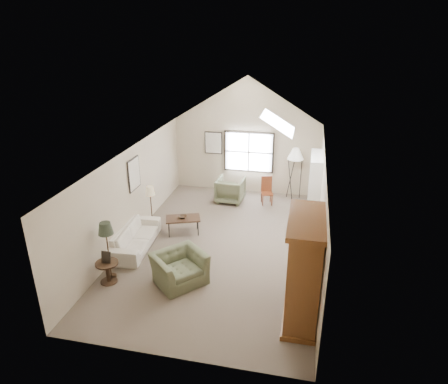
% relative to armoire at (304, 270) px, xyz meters
% --- Properties ---
extents(room_shell, '(5.01, 8.01, 4.00)m').
position_rel_armoire_xyz_m(room_shell, '(-2.18, 2.40, 2.11)').
color(room_shell, '#6C5C4D').
rests_on(room_shell, ground).
extents(window, '(1.72, 0.08, 1.42)m').
position_rel_armoire_xyz_m(window, '(-2.08, 6.36, 0.35)').
color(window, black).
rests_on(window, room_shell).
extents(skylight, '(0.80, 1.20, 0.52)m').
position_rel_armoire_xyz_m(skylight, '(-0.88, 3.30, 2.12)').
color(skylight, white).
rests_on(skylight, room_shell).
extents(wall_art, '(1.97, 3.71, 0.88)m').
position_rel_armoire_xyz_m(wall_art, '(-4.06, 4.34, 0.63)').
color(wall_art, black).
rests_on(wall_art, room_shell).
extents(armoire, '(0.60, 1.50, 2.20)m').
position_rel_armoire_xyz_m(armoire, '(0.00, 0.00, 0.00)').
color(armoire, brown).
rests_on(armoire, ground).
extents(tv_alcove, '(0.32, 1.30, 2.10)m').
position_rel_armoire_xyz_m(tv_alcove, '(0.16, 4.00, 0.05)').
color(tv_alcove, white).
rests_on(tv_alcove, ground).
extents(media_console, '(0.34, 1.18, 0.60)m').
position_rel_armoire_xyz_m(media_console, '(0.14, 4.00, -0.80)').
color(media_console, '#382316').
rests_on(media_console, ground).
extents(tv_panel, '(0.05, 0.90, 0.55)m').
position_rel_armoire_xyz_m(tv_panel, '(0.14, 4.00, -0.18)').
color(tv_panel, black).
rests_on(tv_panel, media_console).
extents(sofa, '(0.96, 2.13, 0.61)m').
position_rel_armoire_xyz_m(sofa, '(-4.38, 1.86, -0.80)').
color(sofa, beige).
rests_on(sofa, ground).
extents(armchair_near, '(1.46, 1.46, 0.72)m').
position_rel_armoire_xyz_m(armchair_near, '(-2.75, 0.62, -0.74)').
color(armchair_near, '#666B4B').
rests_on(armchair_near, ground).
extents(armchair_far, '(0.92, 0.95, 0.81)m').
position_rel_armoire_xyz_m(armchair_far, '(-2.52, 5.37, -0.69)').
color(armchair_far, '#5F6446').
rests_on(armchair_far, ground).
extents(coffee_table, '(1.07, 0.82, 0.48)m').
position_rel_armoire_xyz_m(coffee_table, '(-3.37, 2.87, -0.86)').
color(coffee_table, '#311A14').
rests_on(coffee_table, ground).
extents(bowl, '(0.29, 0.29, 0.06)m').
position_rel_armoire_xyz_m(bowl, '(-3.37, 2.87, -0.59)').
color(bowl, '#342315').
rests_on(bowl, coffee_table).
extents(side_table, '(0.56, 0.56, 0.52)m').
position_rel_armoire_xyz_m(side_table, '(-4.34, 0.26, -0.84)').
color(side_table, '#3A2317').
rests_on(side_table, ground).
extents(side_chair, '(0.44, 0.44, 0.92)m').
position_rel_armoire_xyz_m(side_chair, '(-1.30, 5.40, -0.64)').
color(side_chair, brown).
rests_on(side_chair, ground).
extents(tripod_lamp, '(0.68, 0.68, 1.82)m').
position_rel_armoire_xyz_m(tripod_lamp, '(-0.48, 5.98, -0.19)').
color(tripod_lamp, silver).
rests_on(tripod_lamp, ground).
extents(dark_lamp, '(0.37, 0.37, 1.45)m').
position_rel_armoire_xyz_m(dark_lamp, '(-4.38, 0.46, -0.38)').
color(dark_lamp, '#242B1E').
rests_on(dark_lamp, ground).
extents(tan_lamp, '(0.28, 0.28, 1.30)m').
position_rel_armoire_xyz_m(tan_lamp, '(-4.38, 3.06, -0.45)').
color(tan_lamp, tan).
rests_on(tan_lamp, ground).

